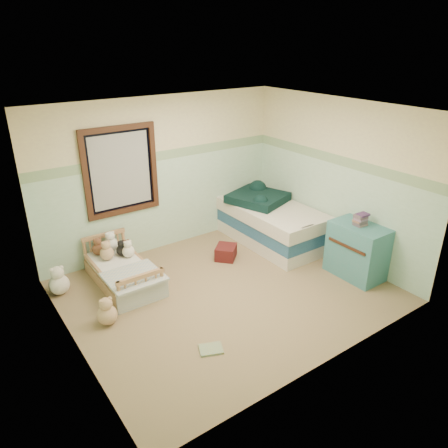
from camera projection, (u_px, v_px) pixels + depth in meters
floor at (227, 291)px, 6.04m from camera, size 4.20×3.60×0.02m
ceiling at (227, 110)px, 5.02m from camera, size 4.20×3.60×0.02m
wall_back at (162, 175)px, 6.88m from camera, size 4.20×0.04×2.50m
wall_front at (333, 265)px, 4.19m from camera, size 4.20×0.04×2.50m
wall_left at (63, 252)px, 4.43m from camera, size 0.04×3.60×2.50m
wall_right at (337, 180)px, 6.64m from camera, size 0.04×3.60×2.50m
wainscot_mint at (164, 204)px, 7.07m from camera, size 4.20×0.01×1.50m
border_strip at (161, 156)px, 6.74m from camera, size 4.20×0.01×0.15m
window_frame at (121, 171)px, 6.40m from camera, size 1.16×0.06×1.36m
window_blinds at (121, 171)px, 6.41m from camera, size 0.92×0.01×1.12m
toddler_bed_frame at (123, 278)px, 6.20m from camera, size 0.68×1.36×0.17m
toddler_mattress at (122, 269)px, 6.15m from camera, size 0.62×1.30×0.12m
patchwork_quilt at (134, 277)px, 5.80m from camera, size 0.74×0.68×0.03m
plush_bed_brown at (98, 249)px, 6.38m from camera, size 0.19×0.19×0.19m
plush_bed_white at (111, 245)px, 6.48m from camera, size 0.22×0.22×0.22m
plush_bed_tan at (107, 253)px, 6.24m from camera, size 0.20×0.20×0.20m
plush_bed_dark at (122, 250)px, 6.37m from camera, size 0.16×0.16×0.16m
plush_floor_cream at (59, 284)px, 5.93m from camera, size 0.28×0.28×0.28m
plush_floor_tan at (107, 315)px, 5.31m from camera, size 0.25×0.25×0.25m
twin_bed_frame at (270, 235)px, 7.47m from camera, size 0.98×1.95×0.22m
twin_boxspring at (270, 224)px, 7.38m from camera, size 0.98×1.95×0.22m
twin_mattress at (271, 212)px, 7.29m from camera, size 1.01×1.99×0.22m
teal_blanket at (258, 198)px, 7.41m from camera, size 1.07×1.10×0.14m
dresser at (357, 251)px, 6.29m from camera, size 0.51×0.81×0.81m
book_stack at (360, 220)px, 6.10m from camera, size 0.18×0.14×0.17m
red_pillow at (226, 252)px, 6.89m from camera, size 0.46×0.46×0.22m
floor_book at (211, 349)px, 4.90m from camera, size 0.32×0.29×0.02m
extra_plush_0 at (128, 251)px, 6.31m from camera, size 0.18×0.18×0.18m
extra_plush_1 at (127, 249)px, 6.40m from camera, size 0.16×0.16×0.16m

